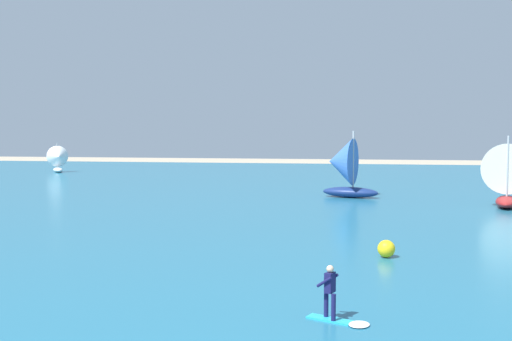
{
  "coord_description": "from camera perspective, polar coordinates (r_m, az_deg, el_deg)",
  "views": [
    {
      "loc": [
        4.15,
        1.15,
        5.92
      ],
      "look_at": [
        1.09,
        21.4,
        4.43
      ],
      "focal_mm": 43.37,
      "sensor_mm": 36.0,
      "label": 1
    }
  ],
  "objects": [
    {
      "name": "kitesurfer",
      "position": [
        18.91,
        7.36,
        -11.88
      ],
      "size": [
        2.01,
        1.32,
        1.67
      ],
      "color": "#26B2CC",
      "rests_on": "ocean"
    },
    {
      "name": "marker_buoy",
      "position": [
        28.06,
        11.93,
        -7.08
      ],
      "size": [
        0.78,
        0.78,
        0.78
      ],
      "primitive_type": "sphere",
      "color": "yellow",
      "rests_on": "ocean"
    },
    {
      "name": "sailboat_outermost",
      "position": [
        47.95,
        22.19,
        -0.3
      ],
      "size": [
        3.97,
        4.53,
        5.1
      ],
      "color": "maroon",
      "rests_on": "ocean"
    },
    {
      "name": "sailboat_trailing",
      "position": [
        80.45,
        -17.79,
        1.04
      ],
      "size": [
        3.06,
        3.32,
        3.69
      ],
      "color": "white",
      "rests_on": "ocean"
    },
    {
      "name": "sailboat_leading",
      "position": [
        50.57,
        8.0,
        0.34
      ],
      "size": [
        4.78,
        4.18,
        5.39
      ],
      "color": "navy",
      "rests_on": "ocean"
    },
    {
      "name": "ocean",
      "position": [
        49.94,
        3.78,
        -2.58
      ],
      "size": [
        160.0,
        90.0,
        0.1
      ],
      "primitive_type": "cube",
      "color": "#236B89",
      "rests_on": "ground"
    }
  ]
}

